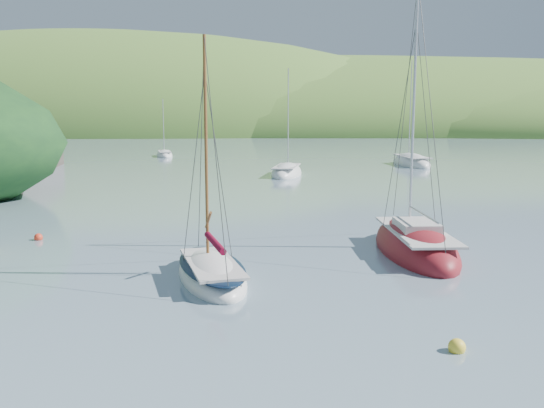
{
  "coord_description": "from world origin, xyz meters",
  "views": [
    {
      "loc": [
        -0.74,
        -17.34,
        6.25
      ],
      "look_at": [
        -1.48,
        8.0,
        2.28
      ],
      "focal_mm": 40.0,
      "sensor_mm": 36.0,
      "label": 1
    }
  ],
  "objects_px": {
    "sloop_red": "(415,248)",
    "daysailer_white": "(212,274)",
    "distant_sloop_b": "(411,163)",
    "distant_sloop_c": "(165,155)",
    "distant_sloop_a": "(287,173)"
  },
  "relations": [
    {
      "from": "distant_sloop_b",
      "to": "distant_sloop_c",
      "type": "bearing_deg",
      "value": 151.06
    },
    {
      "from": "daysailer_white",
      "to": "distant_sloop_c",
      "type": "bearing_deg",
      "value": 85.58
    },
    {
      "from": "sloop_red",
      "to": "distant_sloop_c",
      "type": "relative_size",
      "value": 1.53
    },
    {
      "from": "daysailer_white",
      "to": "distant_sloop_b",
      "type": "height_order",
      "value": "distant_sloop_b"
    },
    {
      "from": "sloop_red",
      "to": "distant_sloop_b",
      "type": "relative_size",
      "value": 1.0
    },
    {
      "from": "distant_sloop_b",
      "to": "distant_sloop_c",
      "type": "height_order",
      "value": "distant_sloop_b"
    },
    {
      "from": "daysailer_white",
      "to": "distant_sloop_c",
      "type": "height_order",
      "value": "daysailer_white"
    },
    {
      "from": "distant_sloop_b",
      "to": "sloop_red",
      "type": "bearing_deg",
      "value": -108.12
    },
    {
      "from": "daysailer_white",
      "to": "distant_sloop_b",
      "type": "bearing_deg",
      "value": 52.82
    },
    {
      "from": "sloop_red",
      "to": "daysailer_white",
      "type": "bearing_deg",
      "value": -155.59
    },
    {
      "from": "sloop_red",
      "to": "distant_sloop_a",
      "type": "xyz_separation_m",
      "value": [
        -5.83,
        31.49,
        -0.05
      ]
    },
    {
      "from": "daysailer_white",
      "to": "distant_sloop_b",
      "type": "relative_size",
      "value": 0.75
    },
    {
      "from": "daysailer_white",
      "to": "distant_sloop_c",
      "type": "relative_size",
      "value": 1.15
    },
    {
      "from": "distant_sloop_b",
      "to": "distant_sloop_c",
      "type": "relative_size",
      "value": 1.53
    },
    {
      "from": "daysailer_white",
      "to": "distant_sloop_b",
      "type": "distance_m",
      "value": 49.85
    }
  ]
}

